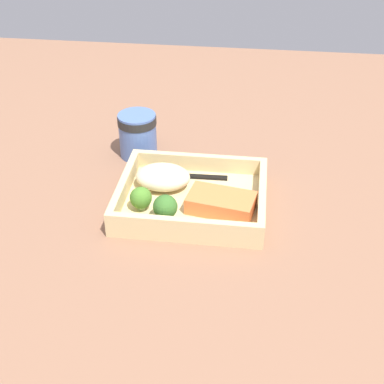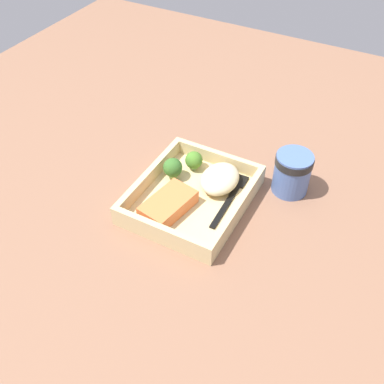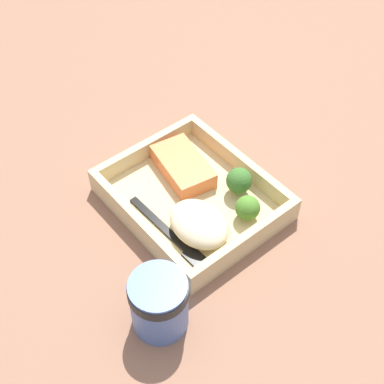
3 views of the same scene
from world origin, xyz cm
name	(u,v)px [view 3 (image 3 of 3)]	position (x,y,z in cm)	size (l,w,h in cm)	color
ground_plane	(192,208)	(0.00, 0.00, -1.00)	(160.00, 160.00, 2.00)	#855D46
takeout_tray	(192,201)	(0.00, 0.00, 0.60)	(24.48, 20.56, 1.20)	#D0B982
tray_rim	(192,192)	(0.00, 0.00, 2.72)	(24.48, 20.56, 3.03)	#D0B982
salmon_fillet	(183,166)	(-5.07, 2.33, 2.59)	(10.73, 6.17, 2.78)	orange
mashed_potatoes	(199,224)	(5.51, -3.28, 3.15)	(9.47, 7.25, 3.90)	beige
broccoli_floret_1	(248,208)	(7.88, 3.81, 3.37)	(3.63, 3.63, 4.06)	#8AA764
broccoli_floret_2	(239,181)	(3.43, 6.23, 3.69)	(3.92, 3.92, 4.55)	#8BAB59
fork	(171,235)	(3.52, -6.74, 1.42)	(15.84, 2.31, 0.44)	black
paper_cup	(159,302)	(12.52, -15.53, 4.82)	(7.38, 7.38, 8.64)	#4D6BAB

